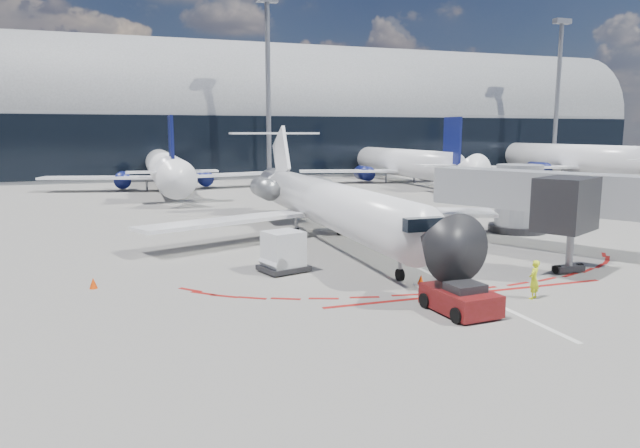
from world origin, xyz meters
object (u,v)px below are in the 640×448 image
object	(u,v)px
pushback_tug	(460,299)
uld_container	(283,252)
regional_jet	(325,202)
ramp_worker	(534,279)

from	to	relation	value
pushback_tug	uld_container	xyz separation A→B (m)	(-4.91, 8.71, 0.48)
regional_jet	uld_container	distance (m)	9.04
ramp_worker	uld_container	world-z (taller)	uld_container
regional_jet	uld_container	bearing A→B (deg)	-122.79
regional_jet	ramp_worker	size ratio (longest dim) A/B	18.01
regional_jet	ramp_worker	world-z (taller)	regional_jet
regional_jet	uld_container	size ratio (longest dim) A/B	11.30
pushback_tug	ramp_worker	xyz separation A→B (m)	(4.02, 0.67, 0.29)
pushback_tug	uld_container	size ratio (longest dim) A/B	1.83
pushback_tug	ramp_worker	bearing A→B (deg)	4.50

